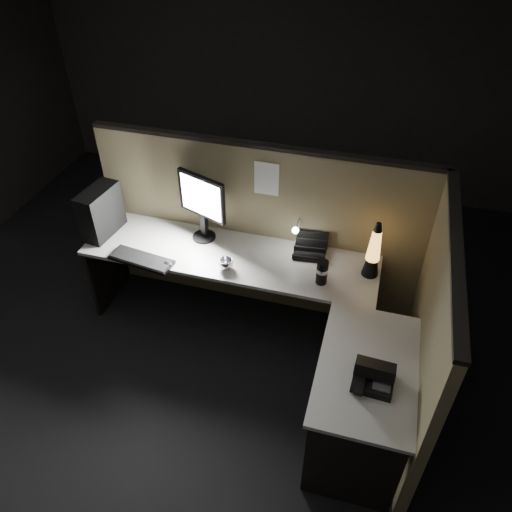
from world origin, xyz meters
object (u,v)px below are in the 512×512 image
(keyboard, at_px, (142,260))
(desk_phone, at_px, (373,376))
(pc_tower, at_px, (101,212))
(lava_lamp, at_px, (373,254))
(monitor, at_px, (202,201))

(keyboard, relative_size, desk_phone, 1.97)
(pc_tower, bearing_deg, lava_lamp, 8.80)
(keyboard, distance_m, desk_phone, 1.91)
(monitor, relative_size, lava_lamp, 1.21)
(pc_tower, distance_m, desk_phone, 2.43)
(monitor, height_order, lava_lamp, monitor)
(monitor, distance_m, keyboard, 0.64)
(lava_lamp, bearing_deg, desk_phone, -83.35)
(keyboard, bearing_deg, monitor, 57.50)
(pc_tower, xyz_separation_m, desk_phone, (2.25, -0.90, -0.15))
(monitor, bearing_deg, pc_tower, -148.06)
(monitor, xyz_separation_m, lava_lamp, (1.33, -0.10, -0.15))
(keyboard, bearing_deg, pc_tower, 157.80)
(pc_tower, distance_m, keyboard, 0.55)
(pc_tower, bearing_deg, desk_phone, -14.84)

